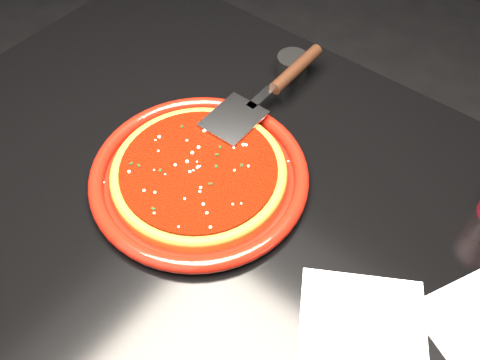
# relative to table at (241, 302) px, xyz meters

# --- Properties ---
(table) EXTENTS (1.20, 0.80, 0.75)m
(table) POSITION_rel_table_xyz_m (0.00, 0.00, 0.00)
(table) COLOR black
(table) RESTS_ON floor
(plate) EXTENTS (0.39, 0.39, 0.03)m
(plate) POSITION_rel_table_xyz_m (-0.07, -0.01, 0.39)
(plate) COLOR maroon
(plate) RESTS_ON table
(pizza_crust) EXTENTS (0.31, 0.31, 0.01)m
(pizza_crust) POSITION_rel_table_xyz_m (-0.07, -0.01, 0.39)
(pizza_crust) COLOR brown
(pizza_crust) RESTS_ON plate
(pizza_crust_rim) EXTENTS (0.31, 0.31, 0.02)m
(pizza_crust_rim) POSITION_rel_table_xyz_m (-0.07, -0.01, 0.40)
(pizza_crust_rim) COLOR brown
(pizza_crust_rim) RESTS_ON plate
(pizza_sauce) EXTENTS (0.28, 0.28, 0.01)m
(pizza_sauce) POSITION_rel_table_xyz_m (-0.07, -0.01, 0.40)
(pizza_sauce) COLOR #661003
(pizza_sauce) RESTS_ON plate
(parmesan_dusting) EXTENTS (0.24, 0.24, 0.01)m
(parmesan_dusting) POSITION_rel_table_xyz_m (-0.07, -0.01, 0.41)
(parmesan_dusting) COLOR beige
(parmesan_dusting) RESTS_ON plate
(basil_flecks) EXTENTS (0.22, 0.22, 0.00)m
(basil_flecks) POSITION_rel_table_xyz_m (-0.07, -0.01, 0.41)
(basil_flecks) COLOR black
(basil_flecks) RESTS_ON plate
(pizza_server) EXTENTS (0.10, 0.34, 0.03)m
(pizza_server) POSITION_rel_table_xyz_m (-0.09, 0.19, 0.42)
(pizza_server) COLOR #B2B5BA
(pizza_server) RESTS_ON plate
(napkin_a) EXTENTS (0.23, 0.23, 0.00)m
(napkin_a) POSITION_rel_table_xyz_m (0.26, -0.07, 0.38)
(napkin_a) COLOR white
(napkin_a) RESTS_ON table
(ramekin) EXTENTS (0.07, 0.07, 0.05)m
(ramekin) POSITION_rel_table_xyz_m (-0.11, 0.29, 0.40)
(ramekin) COLOR black
(ramekin) RESTS_ON table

